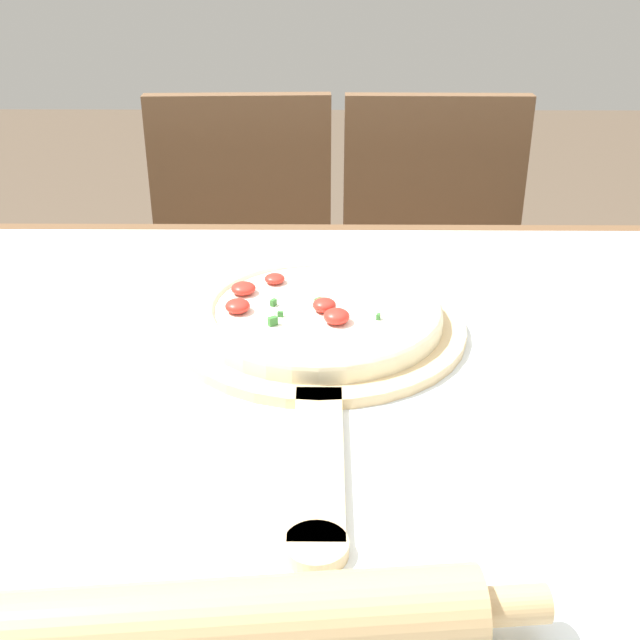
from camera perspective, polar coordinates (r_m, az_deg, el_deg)
The scene contains 7 objects.
dining_table at distance 0.88m, azimuth 2.07°, elevation -10.65°, with size 1.44×0.99×0.78m.
towel_cloth at distance 0.82m, azimuth 2.19°, elevation -4.91°, with size 1.36×0.91×0.00m.
pizza_peel at distance 0.90m, azimuth 0.00°, elevation -1.29°, with size 0.33×0.55×0.01m.
pizza at distance 0.92m, azimuth -0.03°, elevation 0.56°, with size 0.28×0.28×0.04m.
rolling_pin at distance 0.55m, azimuth -7.63°, elevation -20.70°, with size 0.43×0.09×0.06m.
chair_left at distance 1.71m, azimuth -5.52°, elevation 2.66°, with size 0.42×0.42×0.89m.
chair_right at distance 1.72m, azimuth 8.01°, elevation 2.60°, with size 0.40×0.40×0.89m.
Camera 1 is at (-0.03, -0.70, 1.21)m, focal length 45.00 mm.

